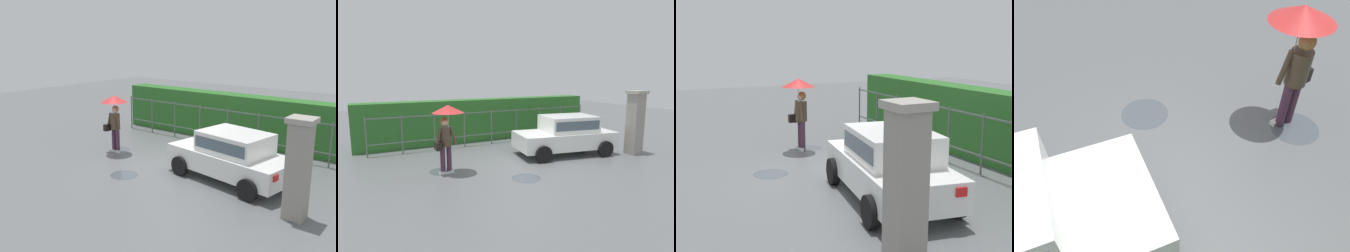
# 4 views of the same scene
# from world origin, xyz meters

# --- Properties ---
(ground_plane) EXTENTS (40.00, 40.00, 0.00)m
(ground_plane) POSITION_xyz_m (0.00, 0.00, 0.00)
(ground_plane) COLOR slate
(car) EXTENTS (3.93, 2.35, 1.48)m
(car) POSITION_xyz_m (2.13, 0.25, 0.80)
(car) COLOR white
(car) RESTS_ON ground
(pedestrian) EXTENTS (0.95, 0.95, 2.11)m
(pedestrian) POSITION_xyz_m (-2.56, 0.06, 1.57)
(pedestrian) COLOR #47283D
(pedestrian) RESTS_ON ground
(gate_pillar) EXTENTS (0.60, 0.60, 2.42)m
(gate_pillar) POSITION_xyz_m (4.45, -0.95, 1.24)
(gate_pillar) COLOR gray
(gate_pillar) RESTS_ON ground
(fence_section) EXTENTS (10.09, 0.05, 1.50)m
(fence_section) POSITION_xyz_m (0.36, 3.16, 0.83)
(fence_section) COLOR #59605B
(fence_section) RESTS_ON ground
(hedge_row) EXTENTS (11.04, 0.90, 1.90)m
(hedge_row) POSITION_xyz_m (0.36, 4.20, 0.95)
(hedge_row) COLOR #2D6B28
(hedge_row) RESTS_ON ground
(puddle_near) EXTENTS (0.85, 0.85, 0.00)m
(puddle_near) POSITION_xyz_m (-0.66, -1.42, 0.00)
(puddle_near) COLOR #4C545B
(puddle_near) RESTS_ON ground
(puddle_far) EXTENTS (0.83, 0.83, 0.00)m
(puddle_far) POSITION_xyz_m (-2.66, 0.33, 0.00)
(puddle_far) COLOR #4C545B
(puddle_far) RESTS_ON ground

